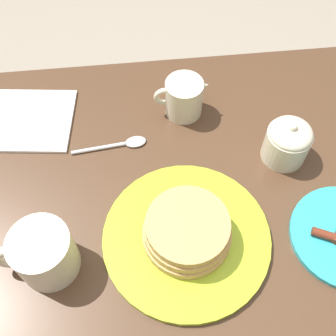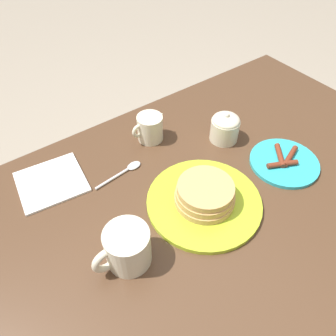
% 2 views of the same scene
% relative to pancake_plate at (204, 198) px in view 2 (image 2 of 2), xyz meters
% --- Properties ---
extents(ground_plane, '(8.00, 8.00, 0.00)m').
position_rel_pancake_plate_xyz_m(ground_plane, '(0.03, 0.02, -0.78)').
color(ground_plane, gray).
extents(dining_table, '(1.40, 0.86, 0.76)m').
position_rel_pancake_plate_xyz_m(dining_table, '(0.03, 0.02, -0.14)').
color(dining_table, '#4C3321').
rests_on(dining_table, ground_plane).
extents(pancake_plate, '(0.27, 0.27, 0.06)m').
position_rel_pancake_plate_xyz_m(pancake_plate, '(0.00, 0.00, 0.00)').
color(pancake_plate, '#AAC628').
rests_on(pancake_plate, dining_table).
extents(side_plate_bacon, '(0.18, 0.18, 0.02)m').
position_rel_pancake_plate_xyz_m(side_plate_bacon, '(-0.25, 0.02, -0.02)').
color(side_plate_bacon, '#2DADBC').
rests_on(side_plate_bacon, dining_table).
extents(coffee_mug, '(0.12, 0.09, 0.09)m').
position_rel_pancake_plate_xyz_m(coffee_mug, '(0.22, 0.02, 0.02)').
color(coffee_mug, beige).
rests_on(coffee_mug, dining_table).
extents(creamer_pitcher, '(0.11, 0.07, 0.08)m').
position_rel_pancake_plate_xyz_m(creamer_pitcher, '(-0.03, -0.27, 0.02)').
color(creamer_pitcher, beige).
rests_on(creamer_pitcher, dining_table).
extents(sugar_bowl, '(0.08, 0.08, 0.09)m').
position_rel_pancake_plate_xyz_m(sugar_bowl, '(-0.19, -0.14, 0.02)').
color(sugar_bowl, beige).
rests_on(sugar_bowl, dining_table).
extents(napkin, '(0.17, 0.17, 0.01)m').
position_rel_pancake_plate_xyz_m(napkin, '(0.26, -0.27, -0.02)').
color(napkin, white).
rests_on(napkin, dining_table).
extents(spoon, '(0.14, 0.03, 0.01)m').
position_rel_pancake_plate_xyz_m(spoon, '(0.09, -0.20, -0.02)').
color(spoon, silver).
rests_on(spoon, dining_table).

